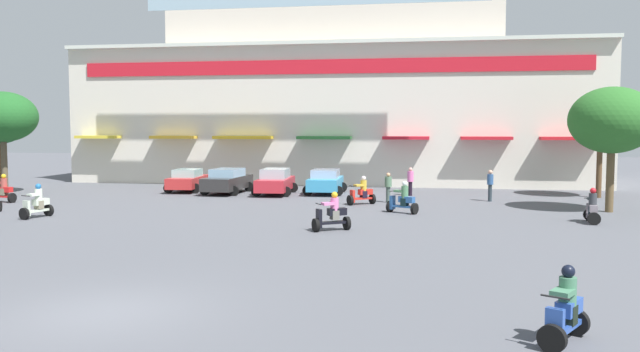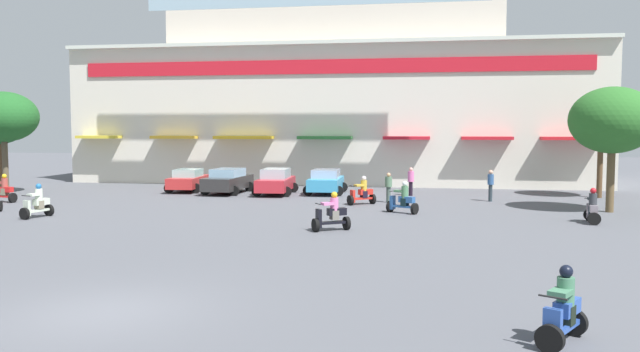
% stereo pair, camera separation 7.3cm
% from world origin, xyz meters
% --- Properties ---
extents(ground_plane, '(128.00, 128.00, 0.00)m').
position_xyz_m(ground_plane, '(0.00, 13.00, 0.00)').
color(ground_plane, '#51535A').
extents(colonial_building, '(36.90, 16.56, 19.95)m').
position_xyz_m(colonial_building, '(0.00, 36.05, 8.62)').
color(colonial_building, beige).
rests_on(colonial_building, ground).
extents(plaza_tree_1, '(3.36, 3.38, 5.99)m').
position_xyz_m(plaza_tree_1, '(16.34, 25.74, 4.53)').
color(plaza_tree_1, brown).
rests_on(plaza_tree_1, ground).
extents(plaza_tree_2, '(3.95, 3.99, 6.08)m').
position_xyz_m(plaza_tree_2, '(-17.95, 21.86, 4.57)').
color(plaza_tree_2, brown).
rests_on(plaza_tree_2, ground).
extents(plaza_tree_3, '(3.94, 3.98, 5.88)m').
position_xyz_m(plaza_tree_3, '(15.26, 19.33, 4.30)').
color(plaza_tree_3, brown).
rests_on(plaza_tree_3, ground).
extents(parked_car_0, '(2.46, 4.10, 1.38)m').
position_xyz_m(parked_car_0, '(-7.91, 25.35, 0.71)').
color(parked_car_0, red).
rests_on(parked_car_0, ground).
extents(parked_car_1, '(2.57, 4.42, 1.49)m').
position_xyz_m(parked_car_1, '(-5.09, 24.57, 0.76)').
color(parked_car_1, '#2C2A2A').
rests_on(parked_car_1, ground).
extents(parked_car_2, '(2.45, 4.20, 1.53)m').
position_xyz_m(parked_car_2, '(-2.09, 24.41, 0.77)').
color(parked_car_2, '#B92630').
rests_on(parked_car_2, ground).
extents(parked_car_3, '(2.45, 3.87, 1.46)m').
position_xyz_m(parked_car_3, '(0.78, 25.24, 0.74)').
color(parked_car_3, '#3592C3').
rests_on(parked_car_3, ground).
extents(scooter_rider_0, '(1.54, 1.16, 1.51)m').
position_xyz_m(scooter_rider_0, '(5.69, 17.30, 0.61)').
color(scooter_rider_0, black).
rests_on(scooter_rider_0, ground).
extents(scooter_rider_1, '(0.65, 1.45, 1.49)m').
position_xyz_m(scooter_rider_1, '(13.61, 15.54, 0.60)').
color(scooter_rider_1, black).
rests_on(scooter_rider_1, ground).
extents(scooter_rider_3, '(1.49, 1.29, 1.48)m').
position_xyz_m(scooter_rider_3, '(3.47, 20.31, 0.60)').
color(scooter_rider_3, black).
rests_on(scooter_rider_3, ground).
extents(scooter_rider_4, '(1.50, 0.74, 1.52)m').
position_xyz_m(scooter_rider_4, '(-15.42, 18.10, 0.62)').
color(scooter_rider_4, black).
rests_on(scooter_rider_4, ground).
extents(scooter_rider_5, '(0.90, 1.53, 1.51)m').
position_xyz_m(scooter_rider_5, '(-10.17, 13.09, 0.62)').
color(scooter_rider_5, black).
rests_on(scooter_rider_5, ground).
extents(scooter_rider_7, '(1.15, 1.47, 1.47)m').
position_xyz_m(scooter_rider_7, '(9.41, -0.45, 0.60)').
color(scooter_rider_7, black).
rests_on(scooter_rider_7, ground).
extents(scooter_rider_8, '(1.50, 1.22, 1.52)m').
position_xyz_m(scooter_rider_8, '(3.20, 11.74, 0.64)').
color(scooter_rider_8, black).
rests_on(scooter_rider_8, ground).
extents(pedestrian_0, '(0.36, 0.36, 1.70)m').
position_xyz_m(pedestrian_0, '(10.13, 22.90, 0.98)').
color(pedestrian_0, '#2A343B').
rests_on(pedestrian_0, ground).
extents(pedestrian_1, '(0.51, 0.51, 1.58)m').
position_xyz_m(pedestrian_1, '(4.75, 21.47, 0.89)').
color(pedestrian_1, '#41534C').
rests_on(pedestrian_1, ground).
extents(pedestrian_2, '(0.39, 0.39, 1.65)m').
position_xyz_m(pedestrian_2, '(5.81, 25.03, 0.94)').
color(pedestrian_2, black).
rests_on(pedestrian_2, ground).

